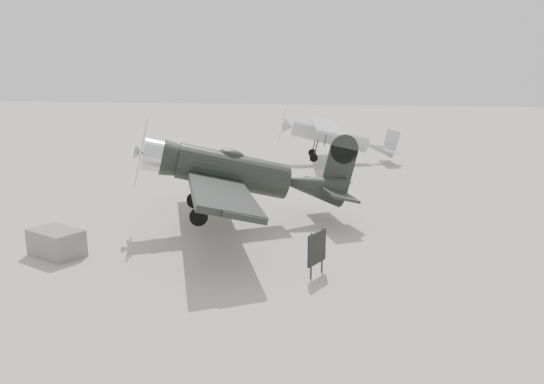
{
  "coord_description": "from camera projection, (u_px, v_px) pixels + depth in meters",
  "views": [
    {
      "loc": [
        2.3,
        -15.16,
        5.19
      ],
      "look_at": [
        -1.15,
        1.13,
        1.5
      ],
      "focal_mm": 35.0,
      "sensor_mm": 36.0,
      "label": 1
    }
  ],
  "objects": [
    {
      "name": "equipment_block",
      "position": [
        56.0,
        243.0,
        15.47
      ],
      "size": [
        1.83,
        1.52,
        0.79
      ],
      "primitive_type": "cube",
      "rotation": [
        0.0,
        0.0,
        -0.4
      ],
      "color": "slate",
      "rests_on": "ground"
    },
    {
      "name": "ground",
      "position": [
        301.0,
        250.0,
        16.07
      ],
      "size": [
        160.0,
        160.0,
        0.0
      ],
      "primitive_type": "plane",
      "color": "gray",
      "rests_on": "ground"
    },
    {
      "name": "sign_board",
      "position": [
        317.0,
        249.0,
        13.85
      ],
      "size": [
        0.39,
        0.82,
        1.25
      ],
      "rotation": [
        0.0,
        0.0,
        -0.4
      ],
      "color": "#333333",
      "rests_on": "ground"
    },
    {
      "name": "lowwing_monoplane",
      "position": [
        243.0,
        174.0,
        18.4
      ],
      "size": [
        7.98,
        10.44,
        3.44
      ],
      "rotation": [
        0.0,
        0.24,
        0.4
      ],
      "color": "black",
      "rests_on": "ground"
    },
    {
      "name": "highwing_monoplane",
      "position": [
        335.0,
        134.0,
        31.72
      ],
      "size": [
        7.09,
        9.94,
        2.8
      ],
      "rotation": [
        0.0,
        0.23,
        0.18
      ],
      "color": "#ADB0B3",
      "rests_on": "ground"
    }
  ]
}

